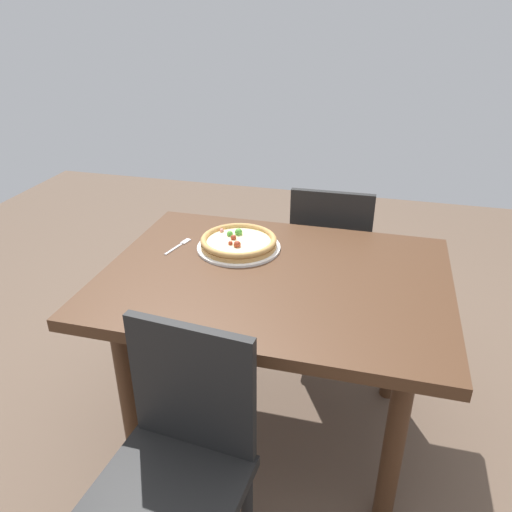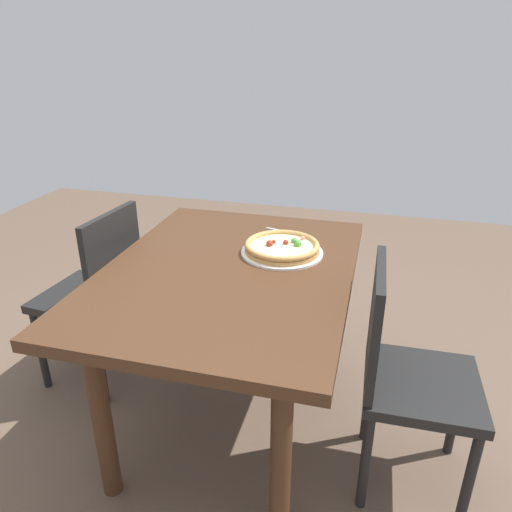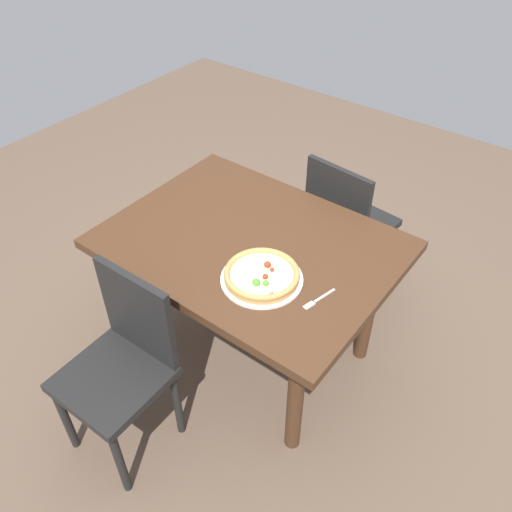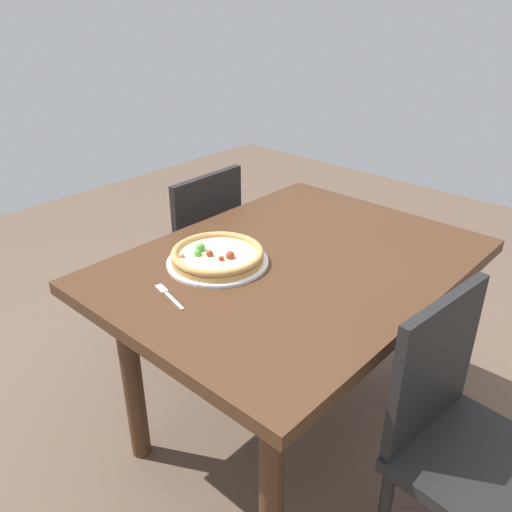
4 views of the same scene
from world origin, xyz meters
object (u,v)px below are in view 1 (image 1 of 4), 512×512
(chair_far, at_px, (330,258))
(pizza, at_px, (239,242))
(plate, at_px, (239,247))
(fork, at_px, (180,245))
(dining_table, at_px, (275,297))
(chair_near, at_px, (176,466))

(chair_far, bearing_deg, pizza, -123.35)
(plate, height_order, fork, plate)
(chair_far, xyz_separation_m, plate, (-0.32, -0.52, 0.27))
(plate, bearing_deg, chair_far, 57.81)
(chair_far, bearing_deg, dining_table, -102.15)
(fork, bearing_deg, dining_table, -93.95)
(fork, bearing_deg, plate, -67.97)
(plate, bearing_deg, chair_near, -85.51)
(dining_table, xyz_separation_m, chair_far, (0.13, 0.69, -0.16))
(dining_table, distance_m, fork, 0.47)
(plate, xyz_separation_m, pizza, (-0.00, 0.00, 0.03))
(dining_table, xyz_separation_m, chair_near, (-0.12, -0.69, -0.16))
(chair_far, bearing_deg, plate, -123.29)
(dining_table, bearing_deg, chair_near, -100.09)
(chair_near, bearing_deg, plate, -79.98)
(dining_table, xyz_separation_m, fork, (-0.43, 0.14, 0.10))
(dining_table, distance_m, chair_far, 0.72)
(dining_table, relative_size, plate, 3.73)
(plate, height_order, pizza, pizza)
(dining_table, xyz_separation_m, plate, (-0.19, 0.17, 0.10))
(chair_far, relative_size, fork, 5.38)
(chair_near, height_order, pizza, chair_near)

